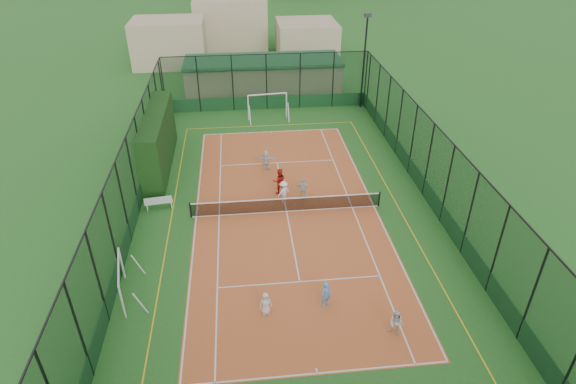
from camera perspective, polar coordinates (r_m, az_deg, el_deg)
The scene contains 18 objects.
ground at distance 29.58m, azimuth -0.18°, elevation -2.32°, with size 300.00×300.00×0.00m, color #266121.
court_slab at distance 29.58m, azimuth -0.18°, elevation -2.31°, with size 11.17×23.97×0.01m, color #B95D29.
tennis_net at distance 29.29m, azimuth -0.18°, elevation -1.46°, with size 11.67×0.12×1.06m, color black, non-canonical shape.
perimeter_fence at distance 28.27m, azimuth -0.19°, elevation 1.89°, with size 18.12×34.12×5.00m, color #113319, non-canonical shape.
floodlight_ne at distance 44.29m, azimuth 8.98°, elevation 14.94°, with size 0.60×0.26×8.25m, color black, non-canonical shape.
clubhouse at distance 48.84m, azimuth -2.95°, elevation 13.69°, with size 15.20×7.20×3.15m, color tan, non-canonical shape.
hedge_left at distance 34.98m, azimuth -15.13°, elevation 5.92°, with size 1.37×9.12×3.99m, color black.
white_bench at distance 30.70m, azimuth -15.07°, elevation -1.12°, with size 1.67×0.46×0.94m, color white, non-canonical shape.
futsal_goal_near at distance 24.46m, azimuth -19.08°, elevation -10.01°, with size 0.85×2.92×1.88m, color white, non-canonical shape.
futsal_goal_far at distance 42.14m, azimuth -2.45°, elevation 10.09°, with size 3.44×1.00×2.22m, color white, non-canonical shape.
child_near_left at distance 22.61m, azimuth -2.66°, elevation -13.07°, with size 0.58×0.38×1.19m, color silver.
child_near_mid at distance 22.94m, azimuth 4.56°, elevation -11.98°, with size 0.51×0.34×1.40m, color #5295EA.
child_near_right at distance 22.18m, azimuth 12.71°, elevation -14.93°, with size 0.64×0.50×1.31m, color silver.
child_far_left at distance 30.19m, azimuth -0.52°, elevation 0.07°, with size 0.92×0.53×1.43m, color white.
child_far_right at distance 30.40m, azimuth 1.82°, elevation 0.34°, with size 0.86×0.36×1.47m, color silver.
child_far_back at distance 33.88m, azimuth -2.61°, elevation 3.80°, with size 1.35×0.43×1.46m, color silver.
coach at distance 30.94m, azimuth -1.04°, elevation 1.28°, with size 0.86×0.67×1.77m, color red.
tennis_balls at distance 30.63m, azimuth 0.67°, elevation -0.93°, with size 5.79×1.30×0.07m.
Camera 1 is at (-2.54, -24.45, 16.45)m, focal length 30.00 mm.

